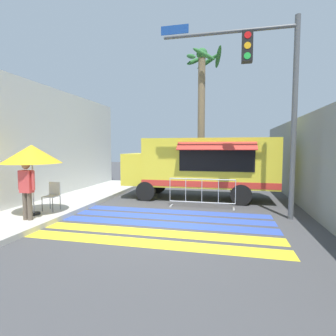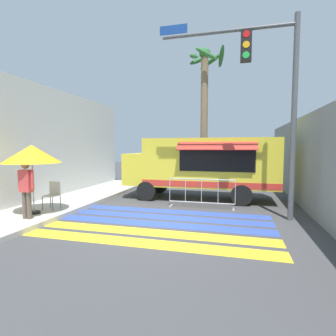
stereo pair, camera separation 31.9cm
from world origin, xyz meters
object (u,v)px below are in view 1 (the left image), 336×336
at_px(folding_chair, 53,193).
at_px(traffic_signal_pole, 267,82).
at_px(food_truck, 198,164).
at_px(vendor_person, 27,187).
at_px(barricade_front, 202,193).
at_px(patio_umbrella, 32,154).
at_px(palm_tree, 202,99).

bearing_deg(folding_chair, traffic_signal_pole, 20.49).
height_order(food_truck, vendor_person, food_truck).
bearing_deg(traffic_signal_pole, barricade_front, 155.16).
bearing_deg(patio_umbrella, traffic_signal_pole, 14.70).
bearing_deg(folding_chair, vendor_person, -74.76).
bearing_deg(food_truck, patio_umbrella, -135.84).
bearing_deg(folding_chair, palm_tree, 71.30).
bearing_deg(patio_umbrella, food_truck, 44.16).
xyz_separation_m(traffic_signal_pole, barricade_front, (-2.01, 0.93, -3.62)).
relative_size(food_truck, barricade_front, 2.63).
distance_m(food_truck, traffic_signal_pole, 4.38).
relative_size(folding_chair, vendor_person, 0.55).
bearing_deg(palm_tree, food_truck, -86.84).
xyz_separation_m(food_truck, patio_umbrella, (-4.50, -4.37, 0.49)).
bearing_deg(traffic_signal_pole, folding_chair, -170.58).
height_order(traffic_signal_pole, barricade_front, traffic_signal_pole).
height_order(patio_umbrella, folding_chair, patio_umbrella).
bearing_deg(palm_tree, folding_chair, -119.76).
bearing_deg(vendor_person, patio_umbrella, 121.82).
bearing_deg(traffic_signal_pole, patio_umbrella, -165.30).
distance_m(food_truck, folding_chair, 5.75).
xyz_separation_m(traffic_signal_pole, patio_umbrella, (-6.85, -1.80, -2.17)).
distance_m(traffic_signal_pole, vendor_person, 7.64).
distance_m(food_truck, palm_tree, 4.89).
relative_size(barricade_front, palm_tree, 0.32).
height_order(folding_chair, barricade_front, barricade_front).
distance_m(food_truck, patio_umbrella, 6.29).
relative_size(traffic_signal_pole, vendor_person, 3.67).
xyz_separation_m(folding_chair, vendor_person, (0.09, -1.22, 0.39)).
bearing_deg(traffic_signal_pole, food_truck, 132.34).
relative_size(patio_umbrella, folding_chair, 2.35).
bearing_deg(barricade_front, vendor_person, -144.55).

